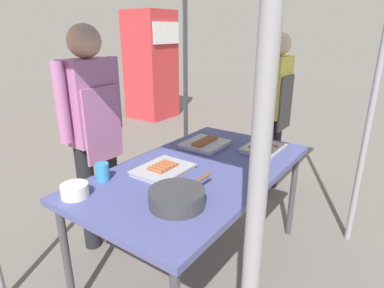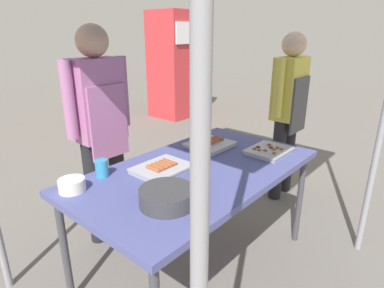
% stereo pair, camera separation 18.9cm
% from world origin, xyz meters
% --- Properties ---
extents(ground_plane, '(18.00, 18.00, 0.00)m').
position_xyz_m(ground_plane, '(0.00, 0.00, 0.00)').
color(ground_plane, '#66605B').
extents(stall_table, '(1.60, 0.90, 0.75)m').
position_xyz_m(stall_table, '(0.00, 0.00, 0.70)').
color(stall_table, '#4C518C').
rests_on(stall_table, ground).
extents(tray_grilled_sausages, '(0.33, 0.27, 0.05)m').
position_xyz_m(tray_grilled_sausages, '(-0.18, 0.14, 0.77)').
color(tray_grilled_sausages, '#ADADB2').
rests_on(tray_grilled_sausages, stall_table).
extents(tray_meat_skewers, '(0.31, 0.25, 0.04)m').
position_xyz_m(tray_meat_skewers, '(0.53, -0.21, 0.77)').
color(tray_meat_skewers, '#ADADB2').
rests_on(tray_meat_skewers, stall_table).
extents(tray_pork_links, '(0.31, 0.28, 0.05)m').
position_xyz_m(tray_pork_links, '(0.36, 0.19, 0.77)').
color(tray_pork_links, '#ADADB2').
rests_on(tray_pork_links, stall_table).
extents(cooking_wok, '(0.44, 0.28, 0.09)m').
position_xyz_m(cooking_wok, '(-0.44, -0.17, 0.80)').
color(cooking_wok, '#38383A').
rests_on(cooking_wok, stall_table).
extents(condiment_bowl, '(0.14, 0.14, 0.07)m').
position_xyz_m(condiment_bowl, '(-0.68, 0.32, 0.78)').
color(condiment_bowl, silver).
rests_on(condiment_bowl, stall_table).
extents(drink_cup_near_edge, '(0.08, 0.08, 0.10)m').
position_xyz_m(drink_cup_near_edge, '(-0.47, 0.35, 0.80)').
color(drink_cup_near_edge, '#338CBF').
rests_on(drink_cup_near_edge, stall_table).
extents(vendor_woman, '(0.52, 0.23, 1.62)m').
position_xyz_m(vendor_woman, '(-0.17, 0.78, 0.96)').
color(vendor_woman, black).
rests_on(vendor_woman, ground).
extents(customer_nearby, '(0.52, 0.23, 1.56)m').
position_xyz_m(customer_nearby, '(1.37, 0.06, 0.92)').
color(customer_nearby, black).
rests_on(customer_nearby, ground).
extents(neighbor_stall_left, '(0.73, 0.76, 1.90)m').
position_xyz_m(neighbor_stall_left, '(2.97, 3.08, 0.96)').
color(neighbor_stall_left, '#C63338').
rests_on(neighbor_stall_left, ground).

